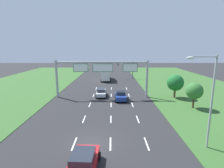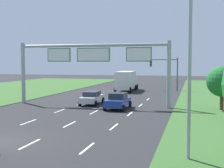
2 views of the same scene
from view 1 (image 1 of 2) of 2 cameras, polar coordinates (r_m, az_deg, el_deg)
name	(u,v)px [view 1 (image 1 of 2)]	position (r m, az deg, el deg)	size (l,w,h in m)	color
ground_plane	(93,144)	(17.91, -6.36, -18.78)	(200.00, 200.00, 0.00)	#262628
lane_dashes_inner_left	(80,130)	(20.78, -10.38, -14.41)	(0.14, 44.40, 0.01)	white
lane_dashes_inner_right	(111,130)	(20.46, -0.37, -14.65)	(0.14, 44.40, 0.01)	white
lane_dashes_slip	(142,130)	(20.73, 9.67, -14.45)	(0.14, 44.40, 0.01)	white
car_near_red	(83,163)	(14.14, -9.38, -24.13)	(2.37, 4.48, 1.61)	red
car_lead_silver	(121,95)	(31.31, 2.91, -3.76)	(2.13, 4.28, 1.64)	navy
car_mid_lane	(101,92)	(33.91, -3.54, -2.67)	(2.18, 4.58, 1.48)	silver
box_truck	(106,74)	(50.92, -1.97, 3.22)	(2.79, 8.44, 3.29)	silver
sign_gantry	(103,71)	(32.34, -3.07, 4.20)	(17.24, 0.44, 7.00)	#9EA0A5
traffic_light_mast	(127,66)	(53.57, 4.82, 5.84)	(4.76, 0.49, 5.60)	#47494F
street_lamp	(208,95)	(17.35, 28.97, -3.07)	(2.61, 0.32, 8.50)	#9EA0A5
roadside_tree_mid	(195,91)	(29.29, 25.37, -2.09)	(2.53, 2.53, 4.00)	#513823
roadside_tree_far	(176,83)	(34.27, 20.04, 0.39)	(3.05, 3.05, 4.41)	#513823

